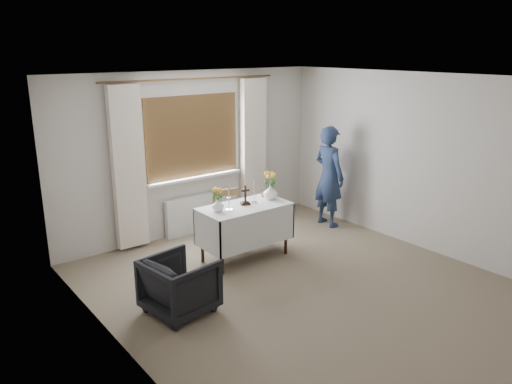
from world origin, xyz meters
TOP-DOWN VIEW (x-y plane):
  - ground at (0.00, 0.00)m, footprint 5.00×5.00m
  - altar_table at (-0.02, 1.13)m, footprint 1.24×0.64m
  - wooden_chair at (-0.02, 1.51)m, footprint 0.51×0.51m
  - armchair at (-1.46, 0.39)m, footprint 0.79×0.78m
  - person at (1.87, 1.40)m, footprint 0.41×0.61m
  - radiator at (0.00, 2.42)m, footprint 1.10×0.10m
  - wooden_cross at (0.01, 1.16)m, footprint 0.15×0.12m
  - candlestick_left at (-0.30, 1.11)m, footprint 0.13×0.13m
  - candlestick_right at (0.16, 1.15)m, footprint 0.12×0.12m
  - flower_vase_left at (-0.44, 1.16)m, footprint 0.16×0.16m
  - flower_vase_right at (0.44, 1.16)m, footprint 0.21×0.21m
  - wicker_basket at (0.50, 1.29)m, footprint 0.18×0.18m

SIDE VIEW (x-z plane):
  - ground at x=0.00m, z-range 0.00..0.00m
  - radiator at x=0.00m, z-range 0.00..0.60m
  - armchair at x=-1.46m, z-range 0.00..0.64m
  - altar_table at x=-0.02m, z-range 0.00..0.76m
  - wooden_chair at x=-0.02m, z-range 0.00..0.87m
  - wicker_basket at x=0.50m, z-range 0.76..0.83m
  - person at x=1.87m, z-range 0.00..1.64m
  - flower_vase_left at x=-0.44m, z-range 0.76..0.93m
  - flower_vase_right at x=0.44m, z-range 0.76..0.97m
  - wooden_cross at x=0.01m, z-range 0.76..1.03m
  - candlestick_right at x=0.16m, z-range 0.76..1.07m
  - candlestick_left at x=-0.30m, z-range 0.76..1.11m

